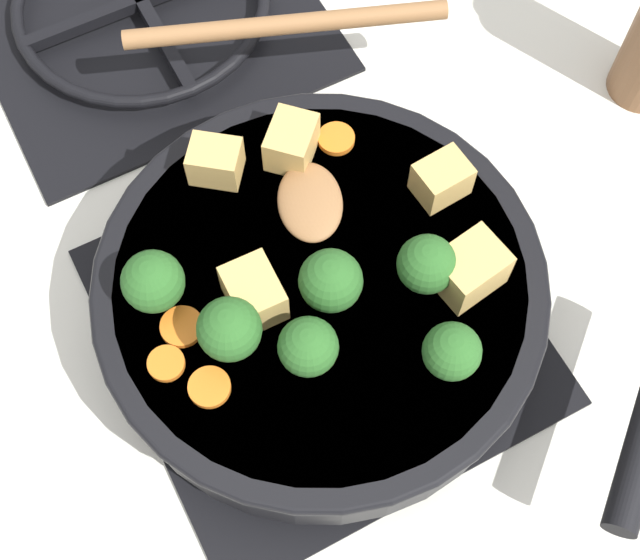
% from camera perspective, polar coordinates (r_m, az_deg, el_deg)
% --- Properties ---
extents(ground_plane, '(2.40, 2.40, 0.00)m').
position_cam_1_polar(ground_plane, '(0.72, 0.00, -2.96)').
color(ground_plane, silver).
extents(front_burner_grate, '(0.31, 0.31, 0.03)m').
position_cam_1_polar(front_burner_grate, '(0.70, 0.00, -2.59)').
color(front_burner_grate, black).
rests_on(front_burner_grate, ground_plane).
extents(rear_burner_grate, '(0.31, 0.31, 0.03)m').
position_cam_1_polar(rear_burner_grate, '(0.89, -11.29, 16.77)').
color(rear_burner_grate, black).
rests_on(rear_burner_grate, ground_plane).
extents(skillet_pan, '(0.39, 0.42, 0.06)m').
position_cam_1_polar(skillet_pan, '(0.66, 0.15, -1.06)').
color(skillet_pan, black).
rests_on(skillet_pan, front_burner_grate).
extents(wooden_spoon, '(0.25, 0.25, 0.02)m').
position_cam_1_polar(wooden_spoon, '(0.71, -1.59, 11.94)').
color(wooden_spoon, olive).
rests_on(wooden_spoon, skillet_pan).
extents(tofu_cube_center_large, '(0.05, 0.04, 0.04)m').
position_cam_1_polar(tofu_cube_center_large, '(0.63, 9.56, 0.69)').
color(tofu_cube_center_large, tan).
rests_on(tofu_cube_center_large, skillet_pan).
extents(tofu_cube_near_handle, '(0.04, 0.03, 0.03)m').
position_cam_1_polar(tofu_cube_near_handle, '(0.66, 7.79, 6.41)').
color(tofu_cube_near_handle, tan).
rests_on(tofu_cube_near_handle, skillet_pan).
extents(tofu_cube_east_chunk, '(0.05, 0.05, 0.03)m').
position_cam_1_polar(tofu_cube_east_chunk, '(0.67, -1.83, 8.81)').
color(tofu_cube_east_chunk, tan).
rests_on(tofu_cube_east_chunk, skillet_pan).
extents(tofu_cube_west_chunk, '(0.05, 0.05, 0.03)m').
position_cam_1_polar(tofu_cube_west_chunk, '(0.67, -6.71, 7.55)').
color(tofu_cube_west_chunk, tan).
rests_on(tofu_cube_west_chunk, skillet_pan).
extents(tofu_cube_back_piece, '(0.04, 0.04, 0.03)m').
position_cam_1_polar(tofu_cube_back_piece, '(0.61, -4.26, -0.86)').
color(tofu_cube_back_piece, tan).
rests_on(tofu_cube_back_piece, skillet_pan).
extents(broccoli_floret_near_spoon, '(0.04, 0.04, 0.05)m').
position_cam_1_polar(broccoli_floret_near_spoon, '(0.59, 8.44, -4.56)').
color(broccoli_floret_near_spoon, '#709956').
rests_on(broccoli_floret_near_spoon, skillet_pan).
extents(broccoli_floret_center_top, '(0.04, 0.04, 0.05)m').
position_cam_1_polar(broccoli_floret_center_top, '(0.59, -0.76, -4.30)').
color(broccoli_floret_center_top, '#709956').
rests_on(broccoli_floret_center_top, skillet_pan).
extents(broccoli_floret_east_rim, '(0.04, 0.04, 0.05)m').
position_cam_1_polar(broccoli_floret_east_rim, '(0.61, -10.64, -0.11)').
color(broccoli_floret_east_rim, '#709956').
rests_on(broccoli_floret_east_rim, skillet_pan).
extents(broccoli_floret_west_rim, '(0.04, 0.04, 0.05)m').
position_cam_1_polar(broccoli_floret_west_rim, '(0.61, 6.85, 0.99)').
color(broccoli_floret_west_rim, '#709956').
rests_on(broccoli_floret_west_rim, skillet_pan).
extents(broccoli_floret_north_edge, '(0.04, 0.04, 0.05)m').
position_cam_1_polar(broccoli_floret_north_edge, '(0.59, -5.82, -3.17)').
color(broccoli_floret_north_edge, '#709956').
rests_on(broccoli_floret_north_edge, skillet_pan).
extents(broccoli_floret_south_cluster, '(0.04, 0.04, 0.05)m').
position_cam_1_polar(broccoli_floret_south_cluster, '(0.60, 1.05, 0.11)').
color(broccoli_floret_south_cluster, '#709956').
rests_on(broccoli_floret_south_cluster, skillet_pan).
extents(carrot_slice_orange_thin, '(0.03, 0.03, 0.01)m').
position_cam_1_polar(carrot_slice_orange_thin, '(0.63, -8.83, -2.97)').
color(carrot_slice_orange_thin, orange).
rests_on(carrot_slice_orange_thin, skillet_pan).
extents(carrot_slice_near_center, '(0.03, 0.03, 0.01)m').
position_cam_1_polar(carrot_slice_near_center, '(0.62, -9.82, -5.29)').
color(carrot_slice_near_center, orange).
rests_on(carrot_slice_near_center, skillet_pan).
extents(carrot_slice_edge_slice, '(0.03, 0.03, 0.01)m').
position_cam_1_polar(carrot_slice_edge_slice, '(0.69, 1.05, 9.03)').
color(carrot_slice_edge_slice, orange).
rests_on(carrot_slice_edge_slice, skillet_pan).
extents(carrot_slice_under_broccoli, '(0.03, 0.03, 0.01)m').
position_cam_1_polar(carrot_slice_under_broccoli, '(0.61, -7.09, -6.82)').
color(carrot_slice_under_broccoli, orange).
rests_on(carrot_slice_under_broccoli, skillet_pan).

